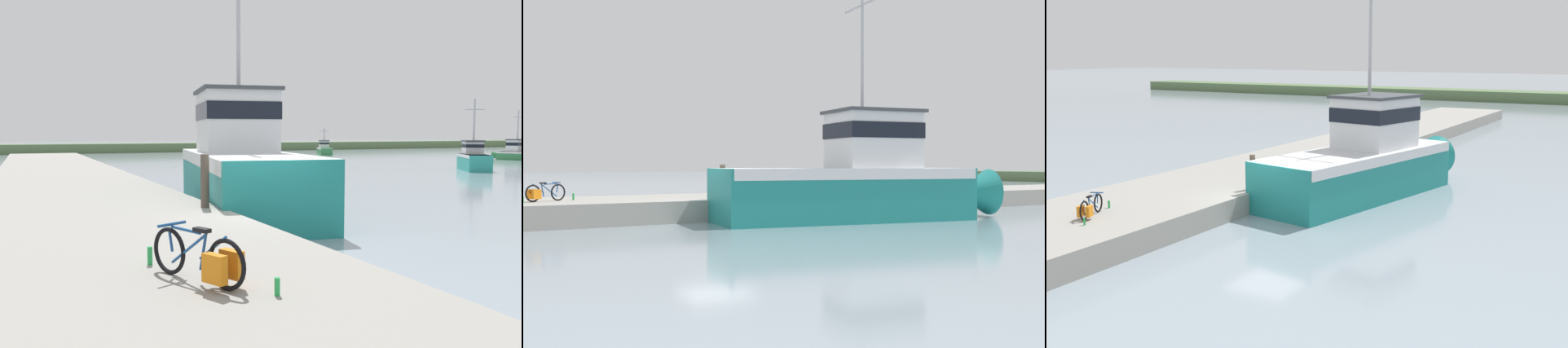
% 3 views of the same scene
% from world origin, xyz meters
% --- Properties ---
extents(ground_plane, '(320.00, 320.00, 0.00)m').
position_xyz_m(ground_plane, '(0.00, 0.00, 0.00)').
color(ground_plane, '#84939E').
extents(dock_pier, '(5.65, 80.00, 0.81)m').
position_xyz_m(dock_pier, '(-3.70, 0.00, 0.40)').
color(dock_pier, gray).
rests_on(dock_pier, ground_plane).
extents(far_shoreline, '(180.00, 5.00, 1.24)m').
position_xyz_m(far_shoreline, '(30.00, 61.34, 0.62)').
color(far_shoreline, '#567047').
rests_on(far_shoreline, ground_plane).
extents(fishing_boat_main, '(4.92, 11.81, 9.51)m').
position_xyz_m(fishing_boat_main, '(1.51, 5.30, 1.56)').
color(fishing_boat_main, teal).
rests_on(fishing_boat_main, ground_plane).
extents(boat_blue_far, '(3.50, 5.72, 3.38)m').
position_xyz_m(boat_blue_far, '(28.82, 43.49, 0.66)').
color(boat_blue_far, '#337F47').
rests_on(boat_blue_far, ground_plane).
extents(boat_red_outer, '(2.86, 4.95, 4.96)m').
position_xyz_m(boat_red_outer, '(39.23, 24.02, 0.75)').
color(boat_red_outer, '#337F47').
rests_on(boat_red_outer, ground_plane).
extents(boat_green_anchored, '(3.21, 6.08, 3.78)m').
position_xyz_m(boat_green_anchored, '(8.47, 29.69, 0.75)').
color(boat_green_anchored, teal).
rests_on(boat_green_anchored, ground_plane).
extents(boat_white_moored, '(3.97, 4.87, 5.09)m').
position_xyz_m(boat_white_moored, '(24.01, 15.69, 0.86)').
color(boat_white_moored, teal).
rests_on(boat_white_moored, ground_plane).
extents(bicycle_touring, '(0.83, 1.55, 0.69)m').
position_xyz_m(bicycle_touring, '(-3.30, -5.23, 1.12)').
color(bicycle_touring, black).
rests_on(bicycle_touring, dock_pier).
extents(mooring_post, '(0.21, 0.21, 1.32)m').
position_xyz_m(mooring_post, '(-1.23, 0.92, 1.47)').
color(mooring_post, '#51473D').
rests_on(mooring_post, dock_pier).
extents(water_bottle_on_curb, '(0.06, 0.06, 0.21)m').
position_xyz_m(water_bottle_on_curb, '(-2.70, -5.98, 0.91)').
color(water_bottle_on_curb, green).
rests_on(water_bottle_on_curb, dock_pier).
extents(water_bottle_by_bike, '(0.07, 0.07, 0.25)m').
position_xyz_m(water_bottle_by_bike, '(-3.71, -4.02, 0.93)').
color(water_bottle_by_bike, green).
rests_on(water_bottle_by_bike, dock_pier).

